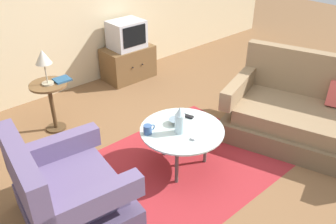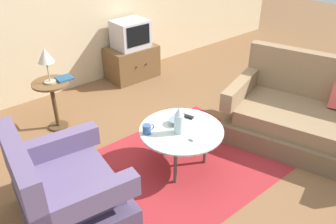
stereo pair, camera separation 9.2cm
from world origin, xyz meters
TOP-DOWN VIEW (x-y plane):
  - ground_plane at (0.00, 0.00)m, footprint 16.00×16.00m
  - area_rug at (-0.07, 0.04)m, footprint 2.07×1.66m
  - armchair at (-1.32, 0.13)m, footprint 0.97×1.07m
  - couch at (1.38, -0.58)m, footprint 1.52×2.03m
  - coffee_table at (-0.07, 0.04)m, footprint 0.86×0.86m
  - side_table at (-0.75, 1.61)m, footprint 0.44×0.44m
  - tv_stand at (0.83, 2.23)m, footprint 0.78×0.51m
  - television at (0.83, 2.23)m, footprint 0.51×0.42m
  - table_lamp at (-0.76, 1.60)m, footprint 0.19×0.19m
  - vase at (-0.13, 0.01)m, footprint 0.10×0.10m
  - mug at (-0.38, 0.20)m, footprint 0.13×0.08m
  - bowl at (-0.05, 0.15)m, footprint 0.15×0.15m
  - tv_remote_dark at (0.13, 0.18)m, footprint 0.10×0.17m
  - tv_remote_silver at (-0.07, -0.16)m, footprint 0.15×0.08m
  - book at (-0.58, 1.58)m, footprint 0.19×0.17m

SIDE VIEW (x-z plane):
  - ground_plane at x=0.00m, z-range 0.00..0.00m
  - area_rug at x=-0.07m, z-range 0.00..0.00m
  - tv_stand at x=0.83m, z-range 0.00..0.52m
  - couch at x=1.38m, z-range -0.18..0.78m
  - armchair at x=-1.32m, z-range -0.15..0.75m
  - coffee_table at x=-0.07m, z-range 0.20..0.67m
  - side_table at x=-0.75m, z-range 0.13..0.76m
  - tv_remote_silver at x=-0.07m, z-range 0.47..0.49m
  - tv_remote_dark at x=0.13m, z-range 0.47..0.49m
  - bowl at x=-0.05m, z-range 0.47..0.53m
  - mug at x=-0.38m, z-range 0.47..0.57m
  - vase at x=-0.13m, z-range 0.47..0.75m
  - book at x=-0.58m, z-range 0.63..0.65m
  - television at x=0.83m, z-range 0.52..0.94m
  - table_lamp at x=-0.76m, z-range 0.73..1.16m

